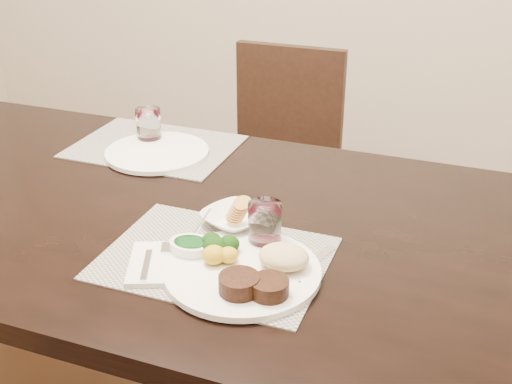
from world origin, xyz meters
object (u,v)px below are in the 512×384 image
at_px(chair_far, 280,156).
at_px(wine_glass_near, 265,227).
at_px(steak_knife, 300,285).
at_px(dinner_plate, 249,269).
at_px(far_plate, 157,152).
at_px(cracker_bowl, 235,218).

distance_m(chair_far, wine_glass_near, 1.11).
height_order(chair_far, steak_knife, chair_far).
bearing_deg(dinner_plate, far_plate, 139.88).
distance_m(chair_far, dinner_plate, 1.22).
relative_size(steak_knife, wine_glass_near, 2.52).
xyz_separation_m(chair_far, dinner_plate, (0.32, -1.15, 0.27)).
bearing_deg(steak_knife, cracker_bowl, 156.38).
height_order(steak_knife, cracker_bowl, cracker_bowl).
distance_m(steak_knife, far_plate, 0.75).
height_order(cracker_bowl, wine_glass_near, wine_glass_near).
bearing_deg(far_plate, dinner_plate, -45.92).
relative_size(steak_knife, far_plate, 0.86).
bearing_deg(wine_glass_near, dinner_plate, -84.45).
distance_m(dinner_plate, far_plate, 0.67).
relative_size(dinner_plate, wine_glass_near, 3.15).
distance_m(steak_knife, wine_glass_near, 0.17).
bearing_deg(cracker_bowl, chair_far, 102.58).
bearing_deg(steak_knife, chair_far, 127.43).
bearing_deg(cracker_bowl, far_plate, 140.37).
xyz_separation_m(chair_far, far_plate, (-0.15, -0.66, 0.26)).
height_order(chair_far, far_plate, chair_far).
relative_size(dinner_plate, cracker_bowl, 1.72).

